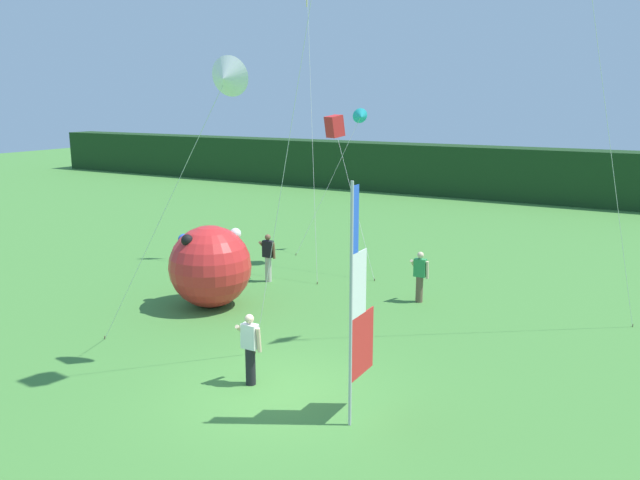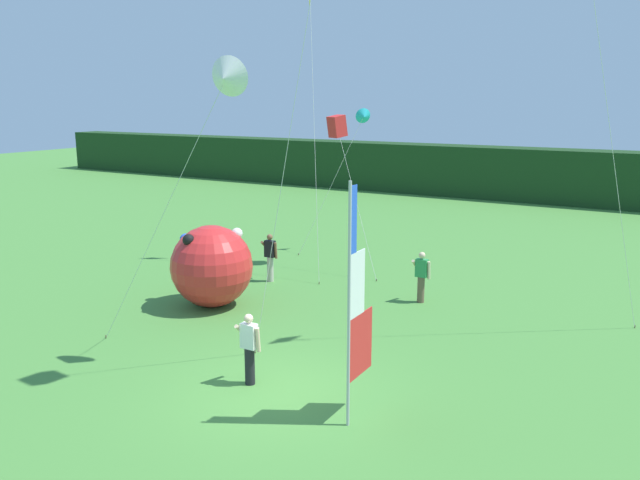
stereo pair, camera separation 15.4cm
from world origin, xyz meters
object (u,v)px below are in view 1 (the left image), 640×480
object	(u,v)px
kite_white_delta_1	(226,78)
inflatable_balloon	(210,266)
kite_cyan_delta_0	(360,117)
banner_flag	(358,309)
kite_red_box_5	(335,127)
person_mid_field	(268,256)
person_near_banner	(250,347)
person_far_left	(420,275)

from	to	relation	value
kite_white_delta_1	inflatable_balloon	bearing A→B (deg)	135.50
kite_cyan_delta_0	inflatable_balloon	bearing A→B (deg)	-94.66
inflatable_balloon	kite_white_delta_1	size ratio (longest dim) A/B	0.35
kite_white_delta_1	banner_flag	bearing A→B (deg)	-14.75
banner_flag	kite_cyan_delta_0	size ratio (longest dim) A/B	0.82
kite_white_delta_1	kite_red_box_5	distance (m)	9.80
person_mid_field	person_near_banner	bearing A→B (deg)	-58.99
inflatable_balloon	kite_red_box_5	bearing A→B (deg)	82.01
person_near_banner	kite_cyan_delta_0	size ratio (longest dim) A/B	0.28
person_far_left	inflatable_balloon	size ratio (longest dim) A/B	0.64
kite_red_box_5	kite_white_delta_1	bearing A→B (deg)	-75.94
kite_cyan_delta_0	kite_white_delta_1	size ratio (longest dim) A/B	0.82
kite_cyan_delta_0	kite_white_delta_1	world-z (taller)	kite_white_delta_1
banner_flag	person_mid_field	distance (m)	10.05
person_far_left	kite_cyan_delta_0	bearing A→B (deg)	131.29
banner_flag	kite_white_delta_1	bearing A→B (deg)	165.25
kite_white_delta_1	kite_red_box_5	size ratio (longest dim) A/B	1.27
kite_cyan_delta_0	kite_red_box_5	distance (m)	2.50
person_far_left	kite_cyan_delta_0	size ratio (longest dim) A/B	0.28
person_far_left	person_mid_field	bearing A→B (deg)	-175.86
person_near_banner	kite_white_delta_1	distance (m)	5.83
kite_cyan_delta_0	kite_white_delta_1	xyz separation A→B (m)	(2.52, -11.88, 1.17)
person_near_banner	kite_white_delta_1	world-z (taller)	kite_white_delta_1
person_mid_field	kite_white_delta_1	bearing A→B (deg)	-62.78
kite_cyan_delta_0	kite_red_box_5	world-z (taller)	kite_cyan_delta_0
person_near_banner	person_far_left	distance (m)	7.41
person_far_left	person_near_banner	bearing A→B (deg)	-98.86
person_far_left	kite_white_delta_1	size ratio (longest dim) A/B	0.23
kite_white_delta_1	person_near_banner	bearing A→B (deg)	-36.20
kite_red_box_5	person_far_left	bearing A→B (deg)	-32.04
person_mid_field	kite_cyan_delta_0	distance (m)	7.27
kite_red_box_5	inflatable_balloon	bearing A→B (deg)	-97.99
banner_flag	kite_white_delta_1	distance (m)	5.73
kite_cyan_delta_0	kite_red_box_5	bearing A→B (deg)	-86.17
kite_cyan_delta_0	kite_red_box_5	size ratio (longest dim) A/B	1.03
kite_cyan_delta_0	kite_white_delta_1	bearing A→B (deg)	-78.02
person_near_banner	inflatable_balloon	world-z (taller)	inflatable_balloon
person_mid_field	kite_white_delta_1	world-z (taller)	kite_white_delta_1
inflatable_balloon	person_far_left	bearing A→B (deg)	32.82
person_far_left	inflatable_balloon	bearing A→B (deg)	-147.18
inflatable_balloon	person_near_banner	bearing A→B (deg)	-42.77
person_mid_field	inflatable_balloon	world-z (taller)	inflatable_balloon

